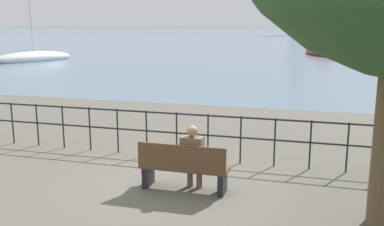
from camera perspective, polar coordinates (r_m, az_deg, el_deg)
The scene contains 8 objects.
ground_plane at distance 7.97m, azimuth -1.01°, elevation -10.14°, with size 1000.00×1000.00×0.00m, color #605B51.
harbor_water at distance 165.17m, azimuth 15.48°, elevation 10.29°, with size 600.00×300.00×0.01m.
park_bench at distance 7.76m, azimuth -1.15°, elevation -7.39°, with size 1.62×0.45×0.90m.
seated_person_left at distance 7.72m, azimuth 0.08°, elevation -5.60°, with size 0.40×0.35×1.22m.
promenade_railing at distance 9.39m, azimuth 2.15°, elevation -2.29°, with size 14.55×0.04×1.05m.
sailboat_0 at distance 44.65m, azimuth 16.97°, elevation 7.79°, with size 4.64×8.00×8.78m.
sailboat_2 at distance 37.94m, azimuth -20.36°, elevation 6.97°, with size 4.27×7.37×11.01m.
harbor_lighthouse at distance 124.93m, azimuth 14.23°, elevation 14.10°, with size 5.51×5.51×19.09m.
Camera 1 is at (2.17, -7.07, 2.97)m, focal length 40.00 mm.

